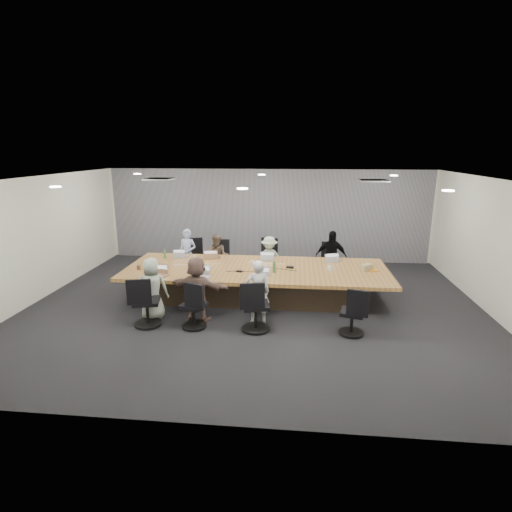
# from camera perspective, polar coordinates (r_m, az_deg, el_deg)

# --- Properties ---
(floor) EXTENTS (10.00, 8.00, 0.00)m
(floor) POSITION_cam_1_polar(r_m,az_deg,el_deg) (8.97, -0.26, -7.16)
(floor) COLOR black
(floor) RESTS_ON ground
(ceiling) EXTENTS (10.00, 8.00, 0.00)m
(ceiling) POSITION_cam_1_polar(r_m,az_deg,el_deg) (8.32, -0.28, 10.99)
(ceiling) COLOR white
(ceiling) RESTS_ON wall_back
(wall_back) EXTENTS (10.00, 0.00, 2.80)m
(wall_back) POSITION_cam_1_polar(r_m,az_deg,el_deg) (12.45, 1.67, 5.85)
(wall_back) COLOR silver
(wall_back) RESTS_ON ground
(wall_front) EXTENTS (10.00, 0.00, 2.80)m
(wall_front) POSITION_cam_1_polar(r_m,az_deg,el_deg) (4.78, -5.37, -9.65)
(wall_front) COLOR silver
(wall_front) RESTS_ON ground
(wall_left) EXTENTS (0.00, 8.00, 2.80)m
(wall_left) POSITION_cam_1_polar(r_m,az_deg,el_deg) (10.33, -29.08, 2.02)
(wall_left) COLOR silver
(wall_left) RESTS_ON ground
(wall_right) EXTENTS (0.00, 8.00, 2.80)m
(wall_right) POSITION_cam_1_polar(r_m,az_deg,el_deg) (9.44, 31.50, 0.63)
(wall_right) COLOR silver
(wall_right) RESTS_ON ground
(curtain) EXTENTS (9.80, 0.04, 2.80)m
(curtain) POSITION_cam_1_polar(r_m,az_deg,el_deg) (12.37, 1.64, 5.80)
(curtain) COLOR gray
(curtain) RESTS_ON ground
(conference_table) EXTENTS (6.00, 2.20, 0.74)m
(conference_table) POSITION_cam_1_polar(r_m,az_deg,el_deg) (9.30, 0.06, -3.70)
(conference_table) COLOR #3B2D21
(conference_table) RESTS_ON ground
(chair_0) EXTENTS (0.66, 0.66, 0.77)m
(chair_0) POSITION_cam_1_polar(r_m,az_deg,el_deg) (11.25, -9.20, -0.63)
(chair_0) COLOR black
(chair_0) RESTS_ON ground
(chair_1) EXTENTS (0.54, 0.54, 0.72)m
(chair_1) POSITION_cam_1_polar(r_m,az_deg,el_deg) (11.08, -5.08, -0.87)
(chair_1) COLOR black
(chair_1) RESTS_ON ground
(chair_2) EXTENTS (0.66, 0.66, 0.85)m
(chair_2) POSITION_cam_1_polar(r_m,az_deg,el_deg) (10.89, 2.03, -0.75)
(chair_2) COLOR black
(chair_2) RESTS_ON ground
(chair_3) EXTENTS (0.53, 0.53, 0.72)m
(chair_3) POSITION_cam_1_polar(r_m,az_deg,el_deg) (10.93, 10.44, -1.29)
(chair_3) COLOR black
(chair_3) RESTS_ON ground
(chair_4) EXTENTS (0.68, 0.68, 0.84)m
(chair_4) POSITION_cam_1_polar(r_m,az_deg,el_deg) (8.18, -15.32, -6.80)
(chair_4) COLOR black
(chair_4) RESTS_ON ground
(chair_5) EXTENTS (0.65, 0.65, 0.76)m
(chair_5) POSITION_cam_1_polar(r_m,az_deg,el_deg) (7.91, -8.91, -7.52)
(chair_5) COLOR black
(chair_5) RESTS_ON ground
(chair_6) EXTENTS (0.68, 0.68, 0.85)m
(chair_6) POSITION_cam_1_polar(r_m,az_deg,el_deg) (7.69, -0.00, -7.65)
(chair_6) COLOR black
(chair_6) RESTS_ON ground
(chair_7) EXTENTS (0.59, 0.59, 0.73)m
(chair_7) POSITION_cam_1_polar(r_m,az_deg,el_deg) (7.76, 13.56, -8.37)
(chair_7) COLOR black
(chair_7) RESTS_ON ground
(person_0) EXTENTS (0.54, 0.41, 1.34)m
(person_0) POSITION_cam_1_polar(r_m,az_deg,el_deg) (10.85, -9.73, 0.32)
(person_0) COLOR #99ABD6
(person_0) RESTS_ON ground
(laptop_0) EXTENTS (0.32, 0.25, 0.02)m
(laptop_0) POSITION_cam_1_polar(r_m,az_deg,el_deg) (10.32, -10.55, -0.03)
(laptop_0) COLOR #B2B2B7
(laptop_0) RESTS_ON conference_table
(person_1) EXTENTS (0.59, 0.46, 1.21)m
(person_1) POSITION_cam_1_polar(r_m,az_deg,el_deg) (10.68, -5.46, -0.12)
(person_1) COLOR brown
(person_1) RESTS_ON ground
(laptop_1) EXTENTS (0.39, 0.32, 0.02)m
(laptop_1) POSITION_cam_1_polar(r_m,az_deg,el_deg) (10.12, -6.08, -0.15)
(laptop_1) COLOR #8C6647
(laptop_1) RESTS_ON conference_table
(person_2) EXTENTS (0.83, 0.55, 1.19)m
(person_2) POSITION_cam_1_polar(r_m,az_deg,el_deg) (10.51, 1.91, -0.39)
(person_2) COLOR #99B197
(person_2) RESTS_ON ground
(laptop_2) EXTENTS (0.34, 0.24, 0.02)m
(laptop_2) POSITION_cam_1_polar(r_m,az_deg,el_deg) (9.94, 1.70, -0.36)
(laptop_2) COLOR #B2B2B7
(laptop_2) RESTS_ON conference_table
(person_3) EXTENTS (0.83, 0.40, 1.38)m
(person_3) POSITION_cam_1_polar(r_m,az_deg,el_deg) (10.50, 10.66, -0.11)
(person_3) COLOR black
(person_3) RESTS_ON ground
(laptop_3) EXTENTS (0.39, 0.31, 0.02)m
(laptop_3) POSITION_cam_1_polar(r_m,az_deg,el_deg) (9.96, 10.93, -0.60)
(laptop_3) COLOR #B2B2B7
(laptop_3) RESTS_ON conference_table
(person_4) EXTENTS (0.69, 0.51, 1.29)m
(person_4) POSITION_cam_1_polar(r_m,az_deg,el_deg) (8.40, -14.59, -4.53)
(person_4) COLOR #9BA999
(person_4) RESTS_ON ground
(laptop_4) EXTENTS (0.35, 0.27, 0.02)m
(laptop_4) POSITION_cam_1_polar(r_m,az_deg,el_deg) (8.86, -13.42, -2.72)
(laptop_4) COLOR #8C6647
(laptop_4) RESTS_ON conference_table
(person_5) EXTENTS (1.30, 0.66, 1.34)m
(person_5) POSITION_cam_1_polar(r_m,az_deg,el_deg) (8.12, -8.38, -4.67)
(person_5) COLOR brown
(person_5) RESTS_ON ground
(laptop_5) EXTENTS (0.34, 0.26, 0.02)m
(laptop_5) POSITION_cam_1_polar(r_m,az_deg,el_deg) (8.60, -7.52, -2.96)
(laptop_5) COLOR #B2B2B7
(laptop_5) RESTS_ON conference_table
(person_6) EXTENTS (0.52, 0.39, 1.30)m
(person_6) POSITION_cam_1_polar(r_m,az_deg,el_deg) (7.93, 0.25, -5.15)
(person_6) COLOR #BDBDBD
(person_6) RESTS_ON ground
(laptop_6) EXTENTS (0.34, 0.27, 0.02)m
(laptop_6) POSITION_cam_1_polar(r_m,az_deg,el_deg) (8.41, 0.61, -3.24)
(laptop_6) COLOR #B2B2B7
(laptop_6) RESTS_ON conference_table
(bottle_green_left) EXTENTS (0.08, 0.08, 0.23)m
(bottle_green_left) POSITION_cam_1_polar(r_m,az_deg,el_deg) (10.22, -12.91, 0.32)
(bottle_green_left) COLOR #377339
(bottle_green_left) RESTS_ON conference_table
(bottle_green_right) EXTENTS (0.08, 0.08, 0.24)m
(bottle_green_right) POSITION_cam_1_polar(r_m,az_deg,el_deg) (8.83, 2.63, -1.62)
(bottle_green_right) COLOR #377339
(bottle_green_right) RESTS_ON conference_table
(bottle_clear) EXTENTS (0.08, 0.08, 0.24)m
(bottle_clear) POSITION_cam_1_polar(r_m,az_deg,el_deg) (9.51, -8.76, -0.56)
(bottle_clear) COLOR silver
(bottle_clear) RESTS_ON conference_table
(cup_white_far) EXTENTS (0.08, 0.08, 0.09)m
(cup_white_far) POSITION_cam_1_polar(r_m,az_deg,el_deg) (9.44, -0.53, -0.96)
(cup_white_far) COLOR white
(cup_white_far) RESTS_ON conference_table
(cup_white_near) EXTENTS (0.10, 0.10, 0.09)m
(cup_white_near) POSITION_cam_1_polar(r_m,az_deg,el_deg) (9.15, 10.43, -1.72)
(cup_white_near) COLOR white
(cup_white_near) RESTS_ON conference_table
(mug_brown) EXTENTS (0.11, 0.11, 0.11)m
(mug_brown) POSITION_cam_1_polar(r_m,az_deg,el_deg) (9.44, -16.42, -1.55)
(mug_brown) COLOR brown
(mug_brown) RESTS_ON conference_table
(mic_left) EXTENTS (0.15, 0.13, 0.03)m
(mic_left) POSITION_cam_1_polar(r_m,az_deg,el_deg) (8.91, -2.41, -2.18)
(mic_left) COLOR black
(mic_left) RESTS_ON conference_table
(mic_right) EXTENTS (0.18, 0.13, 0.03)m
(mic_right) POSITION_cam_1_polar(r_m,az_deg,el_deg) (9.22, 4.89, -1.60)
(mic_right) COLOR black
(mic_right) RESTS_ON conference_table
(stapler) EXTENTS (0.16, 0.06, 0.06)m
(stapler) POSITION_cam_1_polar(r_m,az_deg,el_deg) (8.67, 0.33, -2.55)
(stapler) COLOR black
(stapler) RESTS_ON conference_table
(canvas_bag) EXTENTS (0.30, 0.28, 0.14)m
(canvas_bag) POSITION_cam_1_polar(r_m,az_deg,el_deg) (9.34, 15.49, -1.56)
(canvas_bag) COLOR tan
(canvas_bag) RESTS_ON conference_table
(snack_packet) EXTENTS (0.19, 0.16, 0.04)m
(snack_packet) POSITION_cam_1_polar(r_m,az_deg,el_deg) (9.31, 16.52, -2.01)
(snack_packet) COLOR orange
(snack_packet) RESTS_ON conference_table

